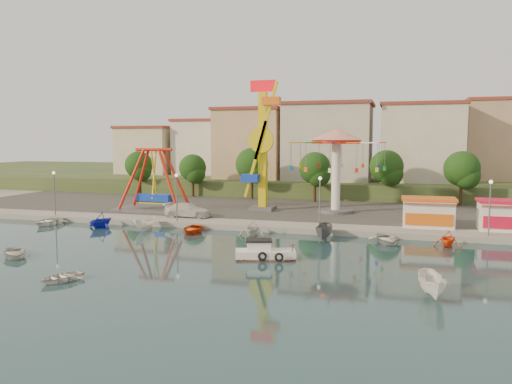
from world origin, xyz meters
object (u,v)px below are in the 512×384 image
(rowboat_a, at_px, (15,253))
(van, at_px, (188,210))
(kamikaze_tower, at_px, (263,148))
(skiff, at_px, (432,285))
(cabin_motorboat, at_px, (264,253))
(wave_swinger, at_px, (336,152))
(pirate_ship_ride, at_px, (154,181))

(rowboat_a, distance_m, van, 21.49)
(kamikaze_tower, relative_size, rowboat_a, 4.44)
(kamikaze_tower, bearing_deg, skiff, -57.78)
(kamikaze_tower, height_order, cabin_motorboat, kamikaze_tower)
(kamikaze_tower, distance_m, wave_swinger, 9.17)
(skiff, bearing_deg, rowboat_a, 169.52)
(pirate_ship_ride, bearing_deg, kamikaze_tower, 15.94)
(kamikaze_tower, xyz_separation_m, rowboat_a, (-13.56, -28.15, -8.21))
(wave_swinger, bearing_deg, cabin_motorboat, -96.88)
(kamikaze_tower, height_order, rowboat_a, kamikaze_tower)
(cabin_motorboat, bearing_deg, kamikaze_tower, 88.08)
(kamikaze_tower, xyz_separation_m, van, (-7.10, -7.68, -7.18))
(pirate_ship_ride, relative_size, kamikaze_tower, 0.61)
(van, bearing_deg, wave_swinger, -63.35)
(rowboat_a, bearing_deg, kamikaze_tower, 17.88)
(skiff, height_order, van, van)
(wave_swinger, distance_m, skiff, 32.74)
(cabin_motorboat, bearing_deg, rowboat_a, 177.22)
(wave_swinger, relative_size, van, 2.08)
(kamikaze_tower, distance_m, rowboat_a, 32.30)
(pirate_ship_ride, bearing_deg, rowboat_a, -90.33)
(pirate_ship_ride, bearing_deg, wave_swinger, 11.22)
(rowboat_a, relative_size, van, 0.67)
(kamikaze_tower, height_order, wave_swinger, kamikaze_tower)
(kamikaze_tower, bearing_deg, van, -132.73)
(cabin_motorboat, height_order, van, van)
(kamikaze_tower, xyz_separation_m, cabin_motorboat, (6.28, -23.07, -8.14))
(van, bearing_deg, rowboat_a, 161.98)
(wave_swinger, height_order, cabin_motorboat, wave_swinger)
(skiff, bearing_deg, wave_swinger, 99.91)
(rowboat_a, xyz_separation_m, van, (6.46, 20.47, 1.03))
(rowboat_a, height_order, van, van)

